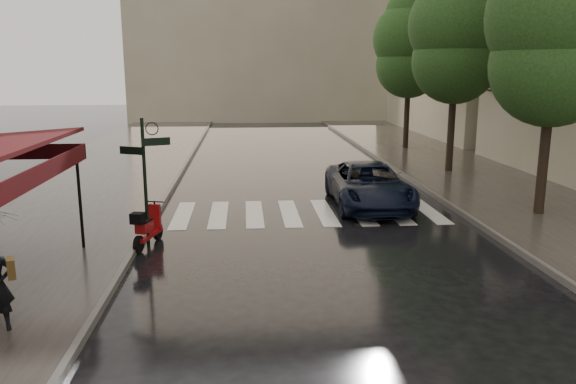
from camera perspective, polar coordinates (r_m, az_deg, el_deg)
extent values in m
plane|color=black|center=(11.00, -10.22, -10.20)|extent=(120.00, 120.00, 0.00)
cube|color=#38332D|center=(23.19, -18.49, 1.45)|extent=(6.00, 60.00, 0.12)
cube|color=#38332D|center=(24.28, 17.64, 1.97)|extent=(5.50, 60.00, 0.12)
cube|color=#595651|center=(22.64, -10.98, 1.66)|extent=(0.12, 60.00, 0.16)
cube|color=#595651|center=(23.37, 11.26, 1.97)|extent=(0.12, 60.00, 0.16)
cube|color=silver|center=(16.75, -10.65, -2.32)|extent=(0.50, 3.20, 0.01)
cube|color=silver|center=(16.67, -7.05, -2.27)|extent=(0.50, 3.20, 0.01)
cube|color=silver|center=(16.65, -3.44, -2.21)|extent=(0.50, 3.20, 0.01)
cube|color=silver|center=(16.70, 0.17, -2.14)|extent=(0.50, 3.20, 0.01)
cube|color=silver|center=(16.82, 3.74, -2.07)|extent=(0.50, 3.20, 0.01)
cube|color=silver|center=(17.00, 7.25, -1.99)|extent=(0.50, 3.20, 0.01)
cube|color=silver|center=(17.24, 10.67, -1.90)|extent=(0.50, 3.20, 0.01)
cube|color=silver|center=(17.54, 13.98, -1.81)|extent=(0.50, 3.20, 0.01)
cube|color=#400909|center=(10.45, -24.88, 1.09)|extent=(0.04, 7.00, 0.35)
cylinder|color=black|center=(13.72, -20.39, -0.60)|extent=(0.07, 0.07, 2.35)
cylinder|color=black|center=(13.58, -14.30, 0.78)|extent=(0.08, 0.08, 3.10)
cube|color=black|center=(13.37, -13.26, 5.00)|extent=(0.62, 0.26, 0.18)
cube|color=black|center=(13.50, -15.65, 4.08)|extent=(0.56, 0.29, 0.18)
cylinder|color=black|center=(17.44, 24.68, 4.85)|extent=(0.28, 0.28, 4.26)
sphere|color=black|center=(17.33, 25.30, 11.58)|extent=(3.40, 3.40, 3.40)
sphere|color=black|center=(17.39, 25.71, 15.82)|extent=(3.80, 3.80, 3.80)
cylinder|color=black|center=(23.72, 16.31, 7.44)|extent=(0.28, 0.28, 4.48)
sphere|color=black|center=(23.65, 16.63, 12.65)|extent=(3.40, 3.40, 3.40)
sphere|color=black|center=(23.71, 16.84, 15.94)|extent=(3.80, 3.80, 3.80)
cylinder|color=black|center=(30.41, 12.00, 8.53)|extent=(0.28, 0.28, 4.37)
sphere|color=black|center=(30.35, 12.18, 12.49)|extent=(3.40, 3.40, 3.40)
sphere|color=black|center=(30.39, 12.30, 14.99)|extent=(3.80, 3.80, 3.80)
sphere|color=black|center=(30.48, 12.41, 17.33)|extent=(2.60, 2.60, 2.60)
cube|color=#4E3715|center=(9.93, -26.32, -6.94)|extent=(0.22, 0.30, 0.32)
cylinder|color=black|center=(13.51, -14.94, -5.18)|extent=(0.20, 0.43, 0.42)
cylinder|color=black|center=(14.47, -13.07, -3.92)|extent=(0.20, 0.43, 0.42)
cube|color=maroon|center=(13.98, -13.95, -4.23)|extent=(0.54, 1.17, 0.09)
cube|color=maroon|center=(13.72, -14.39, -3.42)|extent=(0.38, 0.54, 0.25)
cube|color=maroon|center=(14.24, -13.36, -2.50)|extent=(0.30, 0.18, 0.66)
cylinder|color=black|center=(14.23, -13.29, -0.97)|extent=(0.40, 0.14, 0.03)
cube|color=black|center=(13.36, -15.04, -2.59)|extent=(0.34, 0.33, 0.25)
imported|color=black|center=(17.61, 8.21, 0.71)|extent=(2.29, 4.85, 1.34)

